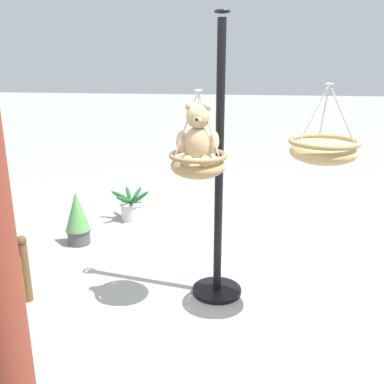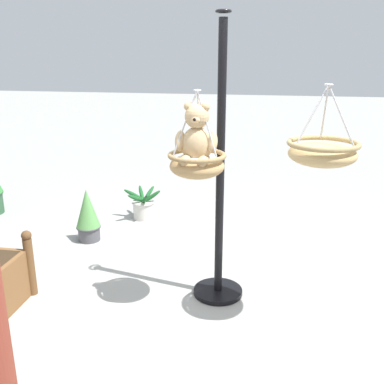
{
  "view_description": "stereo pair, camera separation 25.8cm",
  "coord_description": "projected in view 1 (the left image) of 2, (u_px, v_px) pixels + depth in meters",
  "views": [
    {
      "loc": [
        -0.44,
        3.44,
        2.07
      ],
      "look_at": [
        -0.04,
        0.07,
        0.99
      ],
      "focal_mm": 40.92,
      "sensor_mm": 36.0,
      "label": 1
    },
    {
      "loc": [
        -0.69,
        3.4,
        2.07
      ],
      "look_at": [
        -0.04,
        0.07,
        0.99
      ],
      "focal_mm": 40.92,
      "sensor_mm": 36.0,
      "label": 2
    }
  ],
  "objects": [
    {
      "name": "ground_plane",
      "position": [
        189.0,
        295.0,
        3.93
      ],
      "size": [
        40.0,
        40.0,
        0.0
      ],
      "primitive_type": "plane",
      "color": "#9E9E99"
    },
    {
      "name": "display_pole_central",
      "position": [
        218.0,
        217.0,
        3.75
      ],
      "size": [
        0.44,
        0.44,
        2.38
      ],
      "color": "black",
      "rests_on": "ground"
    },
    {
      "name": "hanging_basket_with_teddy",
      "position": [
        198.0,
        164.0,
        3.37
      ],
      "size": [
        0.45,
        0.45,
        0.67
      ],
      "color": "tan"
    },
    {
      "name": "teddy_bear",
      "position": [
        198.0,
        138.0,
        3.29
      ],
      "size": [
        0.32,
        0.29,
        0.47
      ],
      "color": "tan"
    },
    {
      "name": "hanging_basket_left_high",
      "position": [
        323.0,
        150.0,
        3.14
      ],
      "size": [
        0.51,
        0.51,
        0.57
      ],
      "color": "tan"
    },
    {
      "name": "potted_plant_fern_front",
      "position": [
        131.0,
        208.0,
        5.65
      ],
      "size": [
        0.52,
        0.48,
        0.41
      ],
      "color": "beige",
      "rests_on": "ground"
    },
    {
      "name": "potted_plant_bushy_green",
      "position": [
        77.0,
        218.0,
        4.9
      ],
      "size": [
        0.28,
        0.28,
        0.62
      ],
      "color": "#4C4C51",
      "rests_on": "ground"
    }
  ]
}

